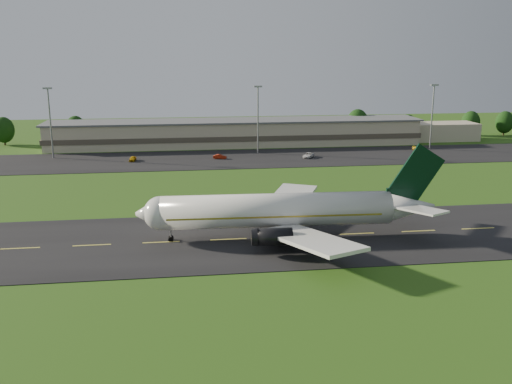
{
  "coord_description": "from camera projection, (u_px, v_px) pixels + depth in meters",
  "views": [
    {
      "loc": [
        -18.5,
        -89.38,
        30.48
      ],
      "look_at": [
        -5.31,
        8.0,
        6.0
      ],
      "focal_mm": 40.0,
      "sensor_mm": 36.0,
      "label": 1
    }
  ],
  "objects": [
    {
      "name": "terminal",
      "position": [
        255.0,
        133.0,
        188.08
      ],
      "size": [
        145.0,
        16.0,
        8.4
      ],
      "color": "#C0AF92",
      "rests_on": "ground"
    },
    {
      "name": "light_mast_east",
      "position": [
        433.0,
        109.0,
        177.38
      ],
      "size": [
        2.4,
        1.2,
        20.35
      ],
      "color": "gray",
      "rests_on": "ground"
    },
    {
      "name": "ground",
      "position": [
        294.0,
        237.0,
        95.72
      ],
      "size": [
        360.0,
        360.0,
        0.0
      ],
      "primitive_type": "plane",
      "color": "#244611",
      "rests_on": "ground"
    },
    {
      "name": "service_vehicle_d",
      "position": [
        419.0,
        149.0,
        177.73
      ],
      "size": [
        3.74,
        4.24,
        1.18
      ],
      "primitive_type": "imported",
      "rotation": [
        0.0,
        0.0,
        0.64
      ],
      "color": "yellow",
      "rests_on": "apron"
    },
    {
      "name": "service_vehicle_a",
      "position": [
        133.0,
        159.0,
        160.68
      ],
      "size": [
        2.07,
        4.1,
        1.34
      ],
      "primitive_type": "imported",
      "rotation": [
        0.0,
        0.0,
        -0.13
      ],
      "color": "#CE9D0C",
      "rests_on": "apron"
    },
    {
      "name": "tree_line",
      "position": [
        330.0,
        124.0,
        201.11
      ],
      "size": [
        195.06,
        10.05,
        10.48
      ],
      "color": "black",
      "rests_on": "ground"
    },
    {
      "name": "light_mast_west",
      "position": [
        50.0,
        114.0,
        162.41
      ],
      "size": [
        2.4,
        1.2,
        20.35
      ],
      "color": "gray",
      "rests_on": "ground"
    },
    {
      "name": "apron",
      "position": [
        245.0,
        158.0,
        164.94
      ],
      "size": [
        260.0,
        30.0,
        0.1
      ],
      "primitive_type": "cube",
      "color": "black",
      "rests_on": "ground"
    },
    {
      "name": "airliner",
      "position": [
        282.0,
        211.0,
        94.29
      ],
      "size": [
        51.29,
        42.15,
        15.57
      ],
      "rotation": [
        0.0,
        0.0,
        -0.04
      ],
      "color": "silver",
      "rests_on": "ground"
    },
    {
      "name": "taxiway",
      "position": [
        294.0,
        237.0,
        95.71
      ],
      "size": [
        220.0,
        30.0,
        0.1
      ],
      "primitive_type": "cube",
      "color": "black",
      "rests_on": "ground"
    },
    {
      "name": "service_vehicle_b",
      "position": [
        220.0,
        157.0,
        163.95
      ],
      "size": [
        4.07,
        2.32,
        1.27
      ],
      "primitive_type": "imported",
      "rotation": [
        0.0,
        0.0,
        1.3
      ],
      "color": "maroon",
      "rests_on": "apron"
    },
    {
      "name": "light_mast_centre",
      "position": [
        258.0,
        111.0,
        170.22
      ],
      "size": [
        2.4,
        1.2,
        20.35
      ],
      "color": "gray",
      "rests_on": "ground"
    },
    {
      "name": "service_vehicle_c",
      "position": [
        308.0,
        155.0,
        165.87
      ],
      "size": [
        4.53,
        5.53,
        1.4
      ],
      "primitive_type": "imported",
      "rotation": [
        0.0,
        0.0,
        -0.52
      ],
      "color": "silver",
      "rests_on": "apron"
    }
  ]
}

